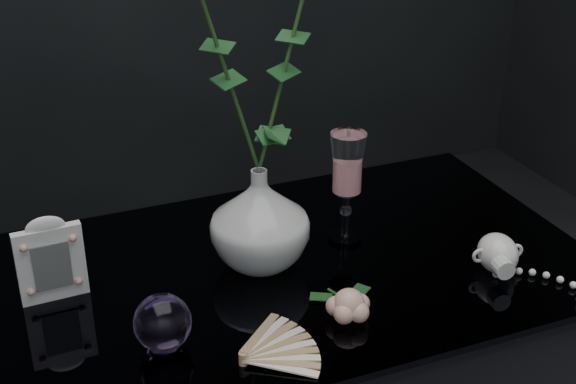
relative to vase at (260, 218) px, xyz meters
name	(u,v)px	position (x,y,z in m)	size (l,w,h in m)	color
vase	(260,218)	(0.00, 0.00, 0.00)	(0.16, 0.16, 0.17)	silver
wine_glass	(347,188)	(0.16, 0.02, 0.01)	(0.06, 0.06, 0.20)	white
picture_frame	(50,258)	(-0.32, 0.03, -0.01)	(0.10, 0.08, 0.14)	white
paperweight	(163,322)	(-0.20, -0.15, -0.04)	(0.08, 0.08, 0.08)	#9C75BF
paper_fan	(243,358)	(-0.11, -0.23, -0.07)	(0.21, 0.16, 0.02)	beige
loose_rose	(349,305)	(0.07, -0.19, -0.06)	(0.11, 0.15, 0.05)	#E5AB94
pearl_jar	(498,252)	(0.35, -0.16, -0.05)	(0.22, 0.23, 0.06)	white
roses	(255,38)	(0.00, 0.00, 0.29)	(0.28, 0.12, 0.43)	#E6A790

